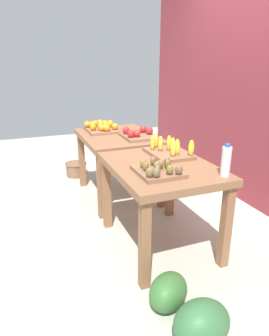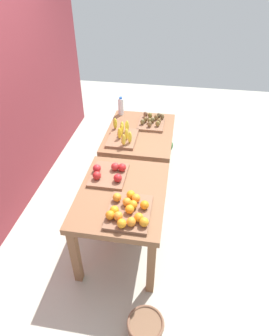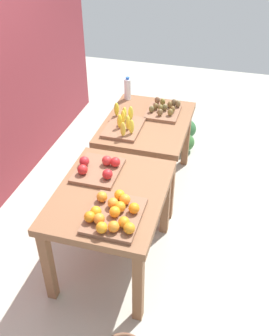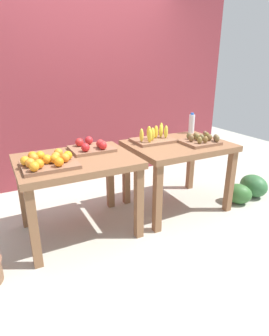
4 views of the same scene
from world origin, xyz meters
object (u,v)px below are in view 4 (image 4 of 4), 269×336
at_px(apple_bin, 91,147).
at_px(watermelon_pile, 247,189).
at_px(orange_bin, 48,161).
at_px(banana_crate, 154,138).
at_px(kiwi_bin, 201,140).
at_px(display_table_right, 178,153).
at_px(water_bottle, 192,124).
at_px(display_table_left, 77,170).

height_order(apple_bin, watermelon_pile, apple_bin).
relative_size(orange_bin, apple_bin, 1.12).
relative_size(banana_crate, kiwi_bin, 1.22).
bearing_deg(display_table_right, watermelon_pile, -15.00).
distance_m(orange_bin, watermelon_pile, 2.36).
distance_m(apple_bin, water_bottle, 1.34).
bearing_deg(banana_crate, apple_bin, -179.58).
bearing_deg(apple_bin, water_bottle, 6.52).
distance_m(banana_crate, kiwi_bin, 0.50).
height_order(orange_bin, watermelon_pile, orange_bin).
xyz_separation_m(kiwi_bin, watermelon_pile, (0.69, -0.12, -0.66)).
bearing_deg(display_table_right, apple_bin, 169.74).
bearing_deg(orange_bin, display_table_left, 23.26).
xyz_separation_m(kiwi_bin, water_bottle, (0.22, 0.44, 0.08)).
bearing_deg(display_table_right, kiwi_bin, -31.72).
relative_size(apple_bin, kiwi_bin, 1.11).
distance_m(apple_bin, kiwi_bin, 1.14).
bearing_deg(watermelon_pile, apple_bin, 167.39).
bearing_deg(water_bottle, display_table_right, -142.39).
height_order(apple_bin, kiwi_bin, apple_bin).
bearing_deg(watermelon_pile, orange_bin, 176.87).
xyz_separation_m(banana_crate, water_bottle, (0.62, 0.15, 0.07)).
bearing_deg(kiwi_bin, water_bottle, 63.69).
xyz_separation_m(orange_bin, banana_crate, (1.18, 0.28, 0.00)).
height_order(display_table_right, banana_crate, banana_crate).
relative_size(orange_bin, water_bottle, 1.84).
height_order(display_table_right, orange_bin, orange_bin).
relative_size(apple_bin, watermelon_pile, 0.62).
xyz_separation_m(display_table_right, water_bottle, (0.41, 0.32, 0.22)).
bearing_deg(apple_bin, watermelon_pile, -12.61).
height_order(display_table_right, kiwi_bin, kiwi_bin).
xyz_separation_m(apple_bin, water_bottle, (1.32, 0.15, 0.08)).
bearing_deg(display_table_right, display_table_left, 180.00).
xyz_separation_m(orange_bin, apple_bin, (0.47, 0.28, -0.01)).
distance_m(orange_bin, kiwi_bin, 1.58).
xyz_separation_m(display_table_left, banana_crate, (0.91, 0.17, 0.16)).
relative_size(display_table_right, banana_crate, 2.36).
bearing_deg(apple_bin, display_table_left, -141.34).
relative_size(display_table_right, kiwi_bin, 2.89).
bearing_deg(watermelon_pile, kiwi_bin, 170.43).
height_order(apple_bin, water_bottle, water_bottle).
bearing_deg(display_table_left, orange_bin, -156.74).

